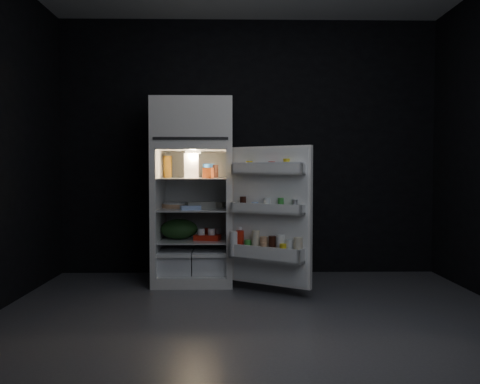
{
  "coord_description": "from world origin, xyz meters",
  "views": [
    {
      "loc": [
        -0.18,
        -3.32,
        1.08
      ],
      "look_at": [
        -0.1,
        1.0,
        0.9
      ],
      "focal_mm": 35.0,
      "sensor_mm": 36.0,
      "label": 1
    }
  ],
  "objects_px": {
    "egg_carton": "(200,205)",
    "yogurt_tray": "(207,237)",
    "refrigerator": "(194,185)",
    "milk_jug": "(191,166)",
    "fridge_door": "(269,219)"
  },
  "relations": [
    {
      "from": "milk_jug",
      "to": "yogurt_tray",
      "type": "bearing_deg",
      "value": -38.03
    },
    {
      "from": "egg_carton",
      "to": "yogurt_tray",
      "type": "xyz_separation_m",
      "value": [
        0.07,
        -0.02,
        -0.31
      ]
    },
    {
      "from": "milk_jug",
      "to": "yogurt_tray",
      "type": "height_order",
      "value": "milk_jug"
    },
    {
      "from": "milk_jug",
      "to": "yogurt_tray",
      "type": "xyz_separation_m",
      "value": [
        0.16,
        -0.1,
        -0.69
      ]
    },
    {
      "from": "fridge_door",
      "to": "egg_carton",
      "type": "relative_size",
      "value": 4.35
    },
    {
      "from": "refrigerator",
      "to": "milk_jug",
      "type": "xyz_separation_m",
      "value": [
        -0.03,
        -0.02,
        0.19
      ]
    },
    {
      "from": "fridge_door",
      "to": "egg_carton",
      "type": "xyz_separation_m",
      "value": [
        -0.63,
        0.47,
        0.08
      ]
    },
    {
      "from": "egg_carton",
      "to": "yogurt_tray",
      "type": "distance_m",
      "value": 0.32
    },
    {
      "from": "egg_carton",
      "to": "yogurt_tray",
      "type": "bearing_deg",
      "value": -39.26
    },
    {
      "from": "fridge_door",
      "to": "egg_carton",
      "type": "distance_m",
      "value": 0.79
    },
    {
      "from": "milk_jug",
      "to": "yogurt_tray",
      "type": "distance_m",
      "value": 0.72
    },
    {
      "from": "milk_jug",
      "to": "fridge_door",
      "type": "bearing_deg",
      "value": -42.98
    },
    {
      "from": "egg_carton",
      "to": "fridge_door",
      "type": "bearing_deg",
      "value": -60.14
    },
    {
      "from": "fridge_door",
      "to": "yogurt_tray",
      "type": "relative_size",
      "value": 4.98
    },
    {
      "from": "refrigerator",
      "to": "egg_carton",
      "type": "height_order",
      "value": "refrigerator"
    }
  ]
}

